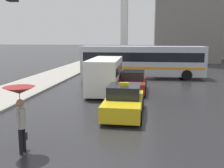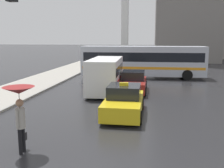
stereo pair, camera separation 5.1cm
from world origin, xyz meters
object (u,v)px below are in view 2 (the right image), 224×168
(taxi, at_px, (124,102))
(ambulance_van, at_px, (106,74))
(pedestrian_with_umbrella, at_px, (19,101))
(city_bus, at_px, (143,60))
(sedan_red, at_px, (133,82))

(taxi, distance_m, ambulance_van, 5.72)
(ambulance_van, bearing_deg, pedestrian_with_umbrella, 82.42)
(ambulance_van, height_order, pedestrian_with_umbrella, ambulance_van)
(taxi, bearing_deg, city_bus, -92.00)
(taxi, height_order, ambulance_van, ambulance_van)
(taxi, xyz_separation_m, pedestrian_with_umbrella, (-2.93, -4.98, 1.14))
(city_bus, height_order, pedestrian_with_umbrella, city_bus)
(ambulance_van, xyz_separation_m, pedestrian_with_umbrella, (-1.05, -10.33, 0.48))
(city_bus, bearing_deg, sedan_red, -4.10)
(sedan_red, height_order, ambulance_van, ambulance_van)
(ambulance_van, bearing_deg, sedan_red, -165.43)
(sedan_red, xyz_separation_m, city_bus, (0.41, 7.09, 1.04))
(taxi, bearing_deg, pedestrian_with_umbrella, 59.55)
(city_bus, bearing_deg, ambulance_van, -17.78)
(taxi, distance_m, sedan_red, 5.92)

